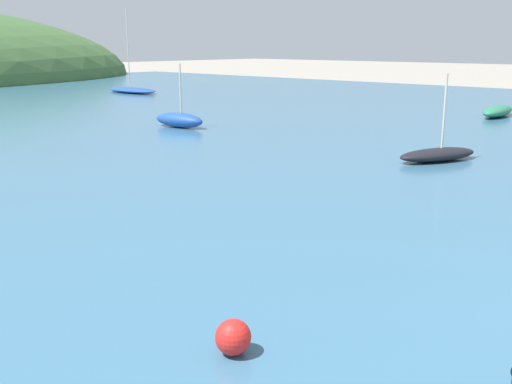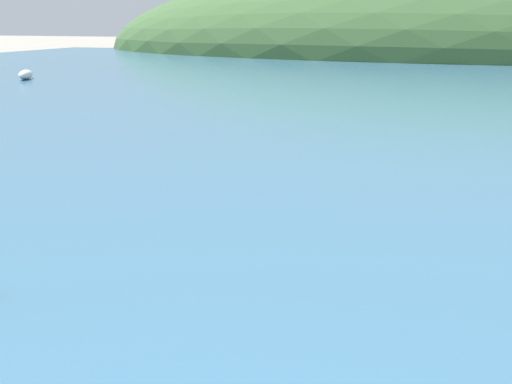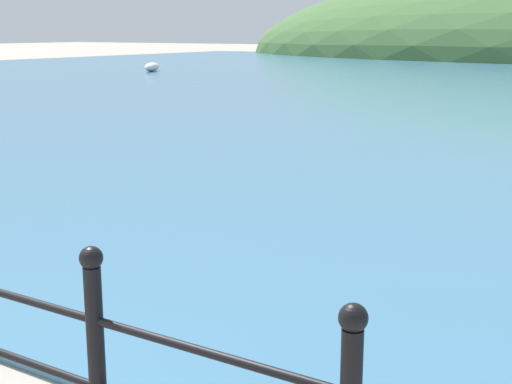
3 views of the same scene
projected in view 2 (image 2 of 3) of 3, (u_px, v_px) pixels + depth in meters
water at (471, 88)px, 31.75m from camera, size 80.00×60.00×0.10m
far_hillside at (490, 52)px, 64.13m from camera, size 73.56×40.46×16.56m
boat_green_fishing at (25, 74)px, 35.47m from camera, size 1.33×2.08×0.46m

